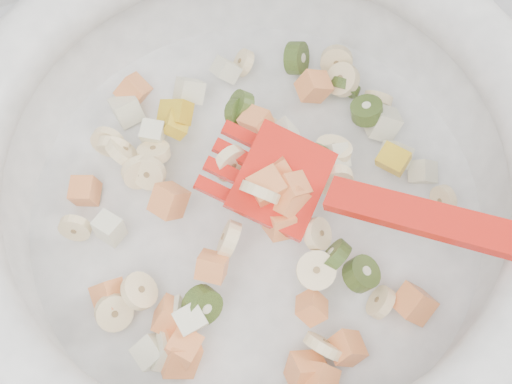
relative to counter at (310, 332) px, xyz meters
name	(u,v)px	position (x,y,z in m)	size (l,w,h in m)	color
counter	(310,332)	(0.00, 0.00, 0.00)	(2.00, 0.60, 0.90)	#A2A1A6
mixing_bowl	(256,182)	(-0.08, 0.00, 0.52)	(0.43, 0.43, 0.13)	white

